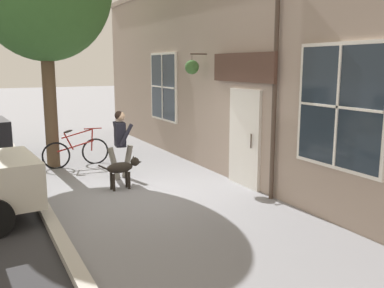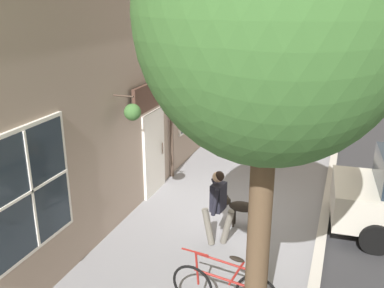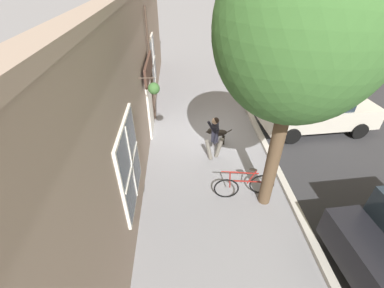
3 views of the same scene
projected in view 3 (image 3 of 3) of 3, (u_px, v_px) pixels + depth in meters
ground_plane at (208, 136)px, 9.92m from camera, size 90.00×90.00×0.00m
curb_and_road at (355, 131)px, 10.16m from camera, size 10.10×28.00×0.12m
storefront_facade at (140, 75)px, 8.37m from camera, size 0.95×18.00×4.95m
pedestrian_walking at (215, 135)px, 8.27m from camera, size 0.66×0.59×1.58m
dog_on_leash at (218, 133)px, 9.23m from camera, size 0.98×0.29×0.68m
street_tree_by_curb at (305, 37)px, 4.68m from camera, size 3.35×3.02×6.38m
leaning_bicycle at (244, 185)px, 7.20m from camera, size 1.74×0.22×1.01m
parked_car_mid_block at (316, 109)px, 9.86m from camera, size 4.42×2.18×1.75m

